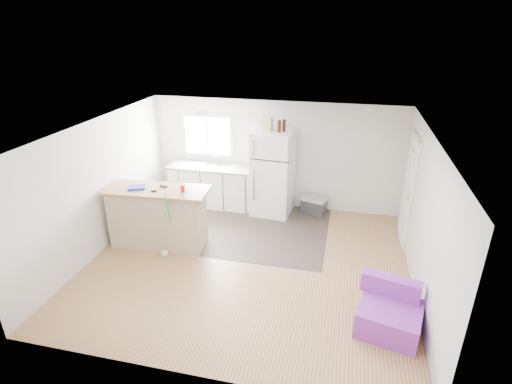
# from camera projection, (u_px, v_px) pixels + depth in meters

# --- Properties ---
(room) EXTENTS (5.51, 5.01, 2.41)m
(room) POSITION_uv_depth(u_px,v_px,m) (248.00, 202.00, 6.58)
(room) COLOR #8F5D3C
(room) RESTS_ON ground
(vinyl_zone) EXTENTS (4.05, 2.50, 0.00)m
(vinyl_zone) POSITION_uv_depth(u_px,v_px,m) (229.00, 226.00, 8.33)
(vinyl_zone) COLOR #2D2722
(vinyl_zone) RESTS_ON floor
(window) EXTENTS (1.18, 0.06, 0.98)m
(window) POSITION_uv_depth(u_px,v_px,m) (208.00, 136.00, 8.98)
(window) COLOR white
(window) RESTS_ON back_wall
(interior_door) EXTENTS (0.11, 0.92, 2.10)m
(interior_door) POSITION_uv_depth(u_px,v_px,m) (409.00, 190.00, 7.48)
(interior_door) COLOR white
(interior_door) RESTS_ON right_wall
(ceiling_fixture) EXTENTS (0.30, 0.30, 0.07)m
(ceiling_fixture) POSITION_uv_depth(u_px,v_px,m) (200.00, 113.00, 7.44)
(ceiling_fixture) COLOR white
(ceiling_fixture) RESTS_ON ceiling
(kitchen_cabinets) EXTENTS (2.12, 0.67, 1.23)m
(kitchen_cabinets) POSITION_uv_depth(u_px,v_px,m) (216.00, 186.00, 9.07)
(kitchen_cabinets) COLOR white
(kitchen_cabinets) RESTS_ON floor
(peninsula) EXTENTS (1.92, 0.84, 1.15)m
(peninsula) POSITION_uv_depth(u_px,v_px,m) (158.00, 217.00, 7.43)
(peninsula) COLOR #C9BB91
(peninsula) RESTS_ON floor
(refrigerator) EXTENTS (0.89, 0.85, 1.86)m
(refrigerator) POSITION_uv_depth(u_px,v_px,m) (273.00, 173.00, 8.56)
(refrigerator) COLOR white
(refrigerator) RESTS_ON floor
(cooler) EXTENTS (0.61, 0.49, 0.40)m
(cooler) POSITION_uv_depth(u_px,v_px,m) (314.00, 205.00, 8.77)
(cooler) COLOR #2D2E30
(cooler) RESTS_ON floor
(purple_seat) EXTENTS (0.97, 0.94, 0.67)m
(purple_seat) POSITION_uv_depth(u_px,v_px,m) (390.00, 313.00, 5.50)
(purple_seat) COLOR purple
(purple_seat) RESTS_ON floor
(cleaner_jug) EXTENTS (0.15, 0.11, 0.31)m
(cleaner_jug) POSITION_uv_depth(u_px,v_px,m) (160.00, 244.00, 7.39)
(cleaner_jug) COLOR silver
(cleaner_jug) RESTS_ON floor
(mop) EXTENTS (0.23, 0.35, 1.25)m
(mop) POSITION_uv_depth(u_px,v_px,m) (166.00, 244.00, 7.20)
(mop) COLOR green
(mop) RESTS_ON floor
(red_cup) EXTENTS (0.08, 0.08, 0.12)m
(red_cup) POSITION_uv_depth(u_px,v_px,m) (183.00, 188.00, 7.07)
(red_cup) COLOR red
(red_cup) RESTS_ON peninsula
(blue_tray) EXTENTS (0.36, 0.32, 0.04)m
(blue_tray) POSITION_uv_depth(u_px,v_px,m) (137.00, 187.00, 7.21)
(blue_tray) COLOR #122BAD
(blue_tray) RESTS_ON peninsula
(tool_a) EXTENTS (0.15, 0.08, 0.03)m
(tool_a) POSITION_uv_depth(u_px,v_px,m) (164.00, 186.00, 7.27)
(tool_a) COLOR black
(tool_a) RESTS_ON peninsula
(tool_b) EXTENTS (0.10, 0.05, 0.03)m
(tool_b) POSITION_uv_depth(u_px,v_px,m) (154.00, 191.00, 7.07)
(tool_b) COLOR black
(tool_b) RESTS_ON peninsula
(cardboard_box) EXTENTS (0.22, 0.16, 0.30)m
(cardboard_box) POSITION_uv_depth(u_px,v_px,m) (268.00, 124.00, 8.12)
(cardboard_box) COLOR tan
(cardboard_box) RESTS_ON refrigerator
(bottle_left) EXTENTS (0.08, 0.08, 0.25)m
(bottle_left) POSITION_uv_depth(u_px,v_px,m) (279.00, 126.00, 8.02)
(bottle_left) COLOR #341309
(bottle_left) RESTS_ON refrigerator
(bottle_right) EXTENTS (0.07, 0.07, 0.25)m
(bottle_right) POSITION_uv_depth(u_px,v_px,m) (284.00, 125.00, 8.08)
(bottle_right) COLOR #341309
(bottle_right) RESTS_ON refrigerator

